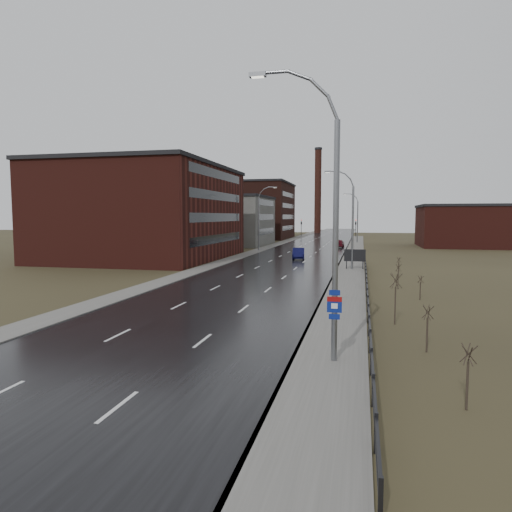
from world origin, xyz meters
The scene contains 26 objects.
ground centered at (0.00, 0.00, 0.00)m, with size 320.00×320.00×0.00m, color #2D2819.
road centered at (0.00, 60.00, 0.03)m, with size 14.00×300.00×0.06m, color black.
sidewalk_right centered at (8.60, 35.00, 0.09)m, with size 3.20×180.00×0.18m, color #595651.
curb_right centered at (7.08, 35.00, 0.09)m, with size 0.16×180.00×0.18m, color slate.
sidewalk_left centered at (-8.20, 60.00, 0.06)m, with size 2.40×260.00×0.12m, color #595651.
warehouse_near centered at (-20.99, 45.00, 6.76)m, with size 22.44×28.56×13.50m.
warehouse_mid centered at (-17.99, 78.00, 5.26)m, with size 16.32×20.40×10.50m.
warehouse_far centered at (-22.99, 108.00, 7.76)m, with size 26.52×24.48×15.50m.
building_right centered at (30.30, 82.00, 4.26)m, with size 18.36×16.32×8.50m.
smokestack centered at (-6.00, 150.00, 15.50)m, with size 2.70×2.70×30.70m.
streetlight_main centered at (8.47, 2.00, 6.06)m, with size 3.91×0.29×12.11m.
streetlight_right_mid centered at (8.50, 36.00, 5.84)m, with size 3.36×0.28×11.35m.
streetlight_left centered at (-7.70, 62.00, 5.84)m, with size 3.36×0.28×11.35m.
streetlight_right_far centered at (8.50, 90.00, 5.84)m, with size 3.36×0.28×11.35m.
guardrail centered at (10.30, 18.31, 0.71)m, with size 0.10×53.05×1.10m.
shrub_a centered at (13.20, -1.59, 1.14)m, with size 0.51×0.54×2.14m.
shrub_b centered at (12.81, 4.68, 1.15)m, with size 0.52×0.54×2.17m.
shrub_c centered at (11.76, 9.93, 1.57)m, with size 0.69×0.73×2.96m.
shrub_d centered at (14.11, 18.34, 0.96)m, with size 0.44×0.46×1.81m.
shrub_e centered at (12.90, 23.25, 1.14)m, with size 0.51×0.54×2.15m.
shrub_f centered at (13.58, 31.95, 1.05)m, with size 0.47×0.50×1.97m.
billboard centered at (9.10, 35.95, 1.66)m, with size 2.39×0.17×2.42m.
traffic_light_left centered at (-8.00, 120.00, 4.60)m, with size 0.58×2.73×5.30m.
traffic_light_right centered at (8.00, 120.00, 4.60)m, with size 0.58×2.73×5.30m.
car_near centered at (1.02, 48.00, 0.79)m, with size 1.67×4.80×1.58m, color #0A0B36.
car_far centered at (5.47, 73.71, 0.81)m, with size 1.92×4.78×1.63m, color #540E19.
Camera 1 is at (9.84, -16.81, 6.17)m, focal length 32.00 mm.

